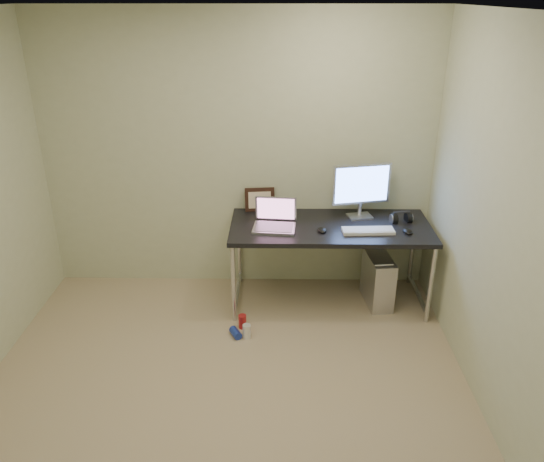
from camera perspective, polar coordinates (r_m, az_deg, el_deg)
The scene contains 19 objects.
floor at distance 3.84m, azimuth -5.26°, elevation -18.12°, with size 3.50×3.50×0.00m, color tan.
ceiling at distance 2.84m, azimuth -7.32°, elevation 22.43°, with size 3.50×3.50×0.00m, color silver.
wall_back at distance 4.77m, azimuth -3.75°, elevation 8.03°, with size 3.50×0.02×2.50m, color beige.
wall_right at distance 3.40m, azimuth 24.57°, elevation -1.11°, with size 0.02×3.50×2.50m, color beige.
desk at distance 4.62m, azimuth 6.27°, elevation -0.20°, with size 1.73×0.76×0.75m.
tower_computer at distance 4.86m, azimuth 11.30°, elevation -5.15°, with size 0.24×0.46×0.49m.
cable_a at distance 5.08m, azimuth 10.25°, elevation -1.53°, with size 0.01×0.01×0.70m, color black.
cable_b at distance 5.09m, azimuth 11.27°, elevation -1.83°, with size 0.01×0.01×0.72m, color black.
can_red at distance 4.52m, azimuth -3.20°, elevation -9.69°, with size 0.07×0.07×0.12m, color red.
can_white at distance 4.40m, azimuth -2.74°, elevation -10.73°, with size 0.07×0.07×0.12m, color white.
can_blue at distance 4.43m, azimuth -3.94°, elevation -10.88°, with size 0.07×0.07×0.12m, color #1C339E.
laptop at distance 4.51m, azimuth 0.31°, elevation 1.15°, with size 0.38×0.32×0.25m.
monitor at distance 4.70m, azimuth 9.61°, elevation 4.75°, with size 0.52×0.19×0.49m.
keyboard at distance 4.50m, azimuth 10.30°, elevation 0.03°, with size 0.43×0.14×0.03m, color silver.
mouse_right at distance 4.56m, azimuth 14.41°, elevation 0.06°, with size 0.08×0.12×0.04m, color black.
mouse_left at distance 4.46m, azimuth 5.40°, elevation 0.20°, with size 0.07×0.12×0.04m, color black.
headphones at distance 4.76m, azimuth 13.72°, elevation 1.35°, with size 0.19×0.11×0.12m.
picture_frame at distance 4.84m, azimuth -1.33°, elevation 3.41°, with size 0.27×0.03×0.22m, color black.
webcam at distance 4.79m, azimuth 1.66°, elevation 3.05°, with size 0.05×0.04×0.13m.
Camera 1 is at (0.38, -2.81, 2.59)m, focal length 35.00 mm.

